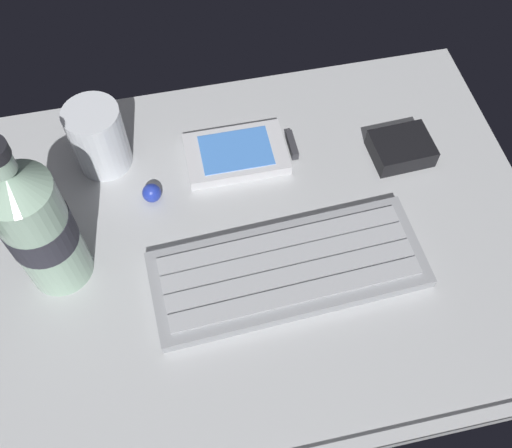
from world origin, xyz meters
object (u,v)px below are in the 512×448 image
object	(u,v)px
keyboard	(288,269)
charger_block	(401,148)
juice_cup	(99,140)
trackball_mouse	(152,193)
water_bottle	(37,225)
handheld_device	(241,153)

from	to	relation	value
keyboard	charger_block	world-z (taller)	charger_block
keyboard	juice_cup	distance (cm)	26.47
charger_block	trackball_mouse	distance (cm)	29.99
water_bottle	trackball_mouse	xyz separation A→B (cm)	(10.59, 7.04, -7.91)
handheld_device	charger_block	bearing A→B (deg)	-11.12
keyboard	trackball_mouse	distance (cm)	18.10
water_bottle	trackball_mouse	bearing A→B (deg)	33.62
handheld_device	juice_cup	size ratio (longest dim) A/B	1.51
charger_block	trackball_mouse	xyz separation A→B (cm)	(-29.99, -0.12, -0.10)
handheld_device	juice_cup	xyz separation A→B (cm)	(-16.09, 2.85, 3.18)
charger_block	trackball_mouse	bearing A→B (deg)	-179.76
handheld_device	trackball_mouse	xyz separation A→B (cm)	(-11.21, -3.82, 0.37)
handheld_device	charger_block	size ratio (longest dim) A/B	1.83
keyboard	water_bottle	bearing A→B (deg)	166.73
juice_cup	charger_block	world-z (taller)	juice_cup
handheld_device	water_bottle	size ratio (longest dim) A/B	0.62
keyboard	charger_block	distance (cm)	21.24
charger_block	trackball_mouse	world-z (taller)	charger_block
juice_cup	charger_block	distance (cm)	35.59
handheld_device	keyboard	bearing A→B (deg)	-83.81
keyboard	water_bottle	distance (cm)	25.58
charger_block	water_bottle	bearing A→B (deg)	-169.99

